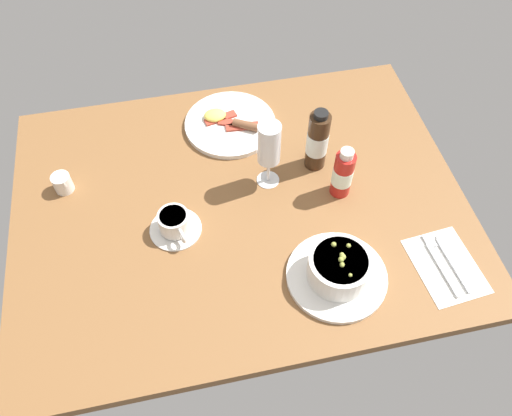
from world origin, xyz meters
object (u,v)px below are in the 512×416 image
Objects in this scene: sauce_bottle_red at (343,174)px; sauce_bottle_brown at (317,141)px; wine_glass at (269,146)px; breakfast_plate at (230,123)px; porridge_bowl at (338,269)px; cutlery_setting at (446,264)px; creamer_jug at (63,183)px; coffee_cup at (175,224)px.

sauce_bottle_brown is at bearing 110.05° from sauce_bottle_red.
sauce_bottle_brown is at bearing 12.81° from wine_glass.
wine_glass is 0.77× the size of breakfast_plate.
breakfast_plate is at bearing 129.06° from sauce_bottle_red.
sauce_bottle_red is (7.88, 23.14, 3.00)cm from porridge_bowl.
wine_glass reaches higher than porridge_bowl.
wine_glass is (-8.74, 30.19, 8.95)cm from porridge_bowl.
sauce_bottle_red is 0.82× the size of sauce_bottle_brown.
creamer_jug reaches higher than cutlery_setting.
sauce_bottle_brown is (-20.84, 35.04, 8.19)cm from cutlery_setting.
coffee_cup is at bearing -120.70° from breakfast_plate.
creamer_jug is 46.19cm from breakfast_plate.
sauce_bottle_red is 10.79cm from sauce_bottle_brown.
coffee_cup is 36.34cm from breakfast_plate.
breakfast_plate is at bearing 106.19° from wine_glass.
coffee_cup is 0.65× the size of wine_glass.
sauce_bottle_red reaches higher than porridge_bowl.
wine_glass reaches higher than breakfast_plate.
porridge_bowl is 1.16× the size of cutlery_setting.
wine_glass reaches higher than coffee_cup.
porridge_bowl is 24.63cm from sauce_bottle_red.
wine_glass is 24.72cm from breakfast_plate.
cutlery_setting is (25.07, -1.90, -3.42)cm from porridge_bowl.
wine_glass is 19.01cm from sauce_bottle_red.
wine_glass is 1.06× the size of sauce_bottle_brown.
sauce_bottle_brown is at bearing -4.13° from creamer_jug.
coffee_cup is at bearing -157.29° from wine_glass.
creamer_jug reaches higher than breakfast_plate.
sauce_bottle_red reaches higher than creamer_jug.
sauce_bottle_brown is at bearing -43.33° from breakfast_plate.
coffee_cup is at bearing -175.50° from sauce_bottle_red.
cutlery_setting is 66.34cm from breakfast_plate.
porridge_bowl is 70.01cm from creamer_jug.
breakfast_plate is (-14.81, 51.10, -2.75)cm from porridge_bowl.
breakfast_plate is (-22.69, 27.97, -5.75)cm from sauce_bottle_red.
porridge_bowl is 53.28cm from breakfast_plate.
creamer_jug is at bearing 175.87° from sauce_bottle_brown.
wine_glass reaches higher than cutlery_setting.
sauce_bottle_red is 0.59× the size of breakfast_plate.
wine_glass is 1.29× the size of sauce_bottle_red.
sauce_bottle_brown is at bearing 19.42° from coffee_cup.
creamer_jug is (-84.05, 39.61, 2.26)cm from cutlery_setting.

